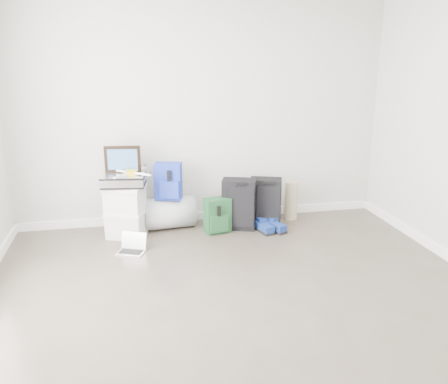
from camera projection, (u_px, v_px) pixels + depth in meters
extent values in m
plane|color=#3E372D|center=(254.00, 325.00, 3.69)|extent=(5.00, 5.00, 0.00)
cube|color=beige|center=(202.00, 112.00, 5.66)|extent=(4.50, 0.02, 2.70)
cube|color=white|center=(203.00, 215.00, 6.02)|extent=(4.50, 0.02, 0.10)
cube|color=silver|center=(127.00, 225.00, 5.44)|extent=(0.49, 0.44, 0.26)
cube|color=silver|center=(126.00, 213.00, 5.40)|extent=(0.51, 0.47, 0.04)
cube|color=silver|center=(125.00, 200.00, 5.36)|extent=(0.49, 0.44, 0.26)
cube|color=silver|center=(124.00, 188.00, 5.31)|extent=(0.51, 0.47, 0.04)
cube|color=#B2B2B7|center=(124.00, 180.00, 5.29)|extent=(0.51, 0.40, 0.13)
cube|color=black|center=(123.00, 159.00, 5.32)|extent=(0.40, 0.08, 0.30)
cube|color=#224D88|center=(123.00, 159.00, 5.31)|extent=(0.33, 0.05, 0.23)
cube|color=gold|center=(131.00, 172.00, 5.26)|extent=(0.11, 0.11, 0.05)
cube|color=white|center=(138.00, 170.00, 5.38)|extent=(0.19, 0.23, 0.02)
cube|color=white|center=(121.00, 171.00, 5.32)|extent=(0.23, 0.19, 0.02)
cube|color=white|center=(122.00, 175.00, 5.14)|extent=(0.19, 0.23, 0.02)
cube|color=white|center=(141.00, 174.00, 5.20)|extent=(0.23, 0.19, 0.02)
cylinder|color=#9C9EA5|center=(169.00, 213.00, 5.69)|extent=(0.64, 0.43, 0.37)
cube|color=#1B39B2|center=(168.00, 181.00, 5.55)|extent=(0.34, 0.26, 0.43)
cube|color=#1B39B2|center=(169.00, 189.00, 5.48)|extent=(0.23, 0.12, 0.20)
cube|color=black|center=(239.00, 204.00, 5.64)|extent=(0.44, 0.34, 0.61)
cube|color=black|center=(241.00, 207.00, 5.52)|extent=(0.29, 0.12, 0.48)
cube|color=black|center=(242.00, 184.00, 5.45)|extent=(0.12, 0.06, 0.02)
cube|color=#153C1C|center=(217.00, 215.00, 5.55)|extent=(0.32, 0.23, 0.41)
cube|color=#153C1C|center=(219.00, 224.00, 5.48)|extent=(0.22, 0.10, 0.20)
cube|color=black|center=(265.00, 202.00, 5.76)|extent=(0.42, 0.33, 0.59)
cube|color=black|center=(268.00, 205.00, 5.64)|extent=(0.27, 0.13, 0.47)
cube|color=black|center=(269.00, 183.00, 5.57)|extent=(0.13, 0.07, 0.03)
cube|color=black|center=(264.00, 231.00, 5.60)|extent=(0.19, 0.32, 0.03)
cube|color=navy|center=(264.00, 227.00, 5.59)|extent=(0.18, 0.31, 0.07)
cube|color=black|center=(275.00, 230.00, 5.63)|extent=(0.24, 0.33, 0.03)
cube|color=navy|center=(275.00, 226.00, 5.61)|extent=(0.23, 0.31, 0.07)
cylinder|color=tan|center=(291.00, 200.00, 5.97)|extent=(0.16, 0.16, 0.49)
cube|color=silver|center=(131.00, 252.00, 5.01)|extent=(0.33, 0.29, 0.01)
cube|color=black|center=(131.00, 252.00, 5.01)|extent=(0.27, 0.21, 0.00)
cube|color=black|center=(134.00, 240.00, 5.07)|extent=(0.26, 0.12, 0.18)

